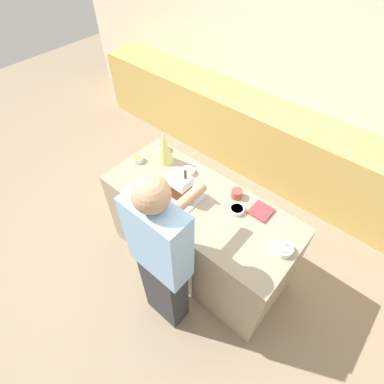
{
  "coord_description": "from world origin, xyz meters",
  "views": [
    {
      "loc": [
        1.04,
        -1.31,
        2.91
      ],
      "look_at": [
        -0.09,
        0.0,
        1.01
      ],
      "focal_mm": 28.0,
      "sensor_mm": 36.0,
      "label": 1
    }
  ],
  "objects_px": {
    "person": "(162,260)",
    "candy_bowl_front_corner": "(237,209)",
    "candy_bowl_near_tray_right": "(164,148)",
    "cookbook": "(261,211)",
    "baking_tray": "(180,195)",
    "candy_bowl_behind_tray": "(138,159)",
    "candy_bowl_beside_tree": "(188,171)",
    "decorative_tree": "(164,147)",
    "gingerbread_house": "(180,186)",
    "mug": "(237,194)",
    "candy_bowl_far_right": "(284,249)"
  },
  "relations": [
    {
      "from": "candy_bowl_far_right",
      "to": "cookbook",
      "type": "height_order",
      "value": "candy_bowl_far_right"
    },
    {
      "from": "candy_bowl_front_corner",
      "to": "candy_bowl_near_tray_right",
      "type": "bearing_deg",
      "value": 170.49
    },
    {
      "from": "candy_bowl_beside_tree",
      "to": "person",
      "type": "xyz_separation_m",
      "value": [
        0.44,
        -0.81,
        -0.05
      ]
    },
    {
      "from": "candy_bowl_beside_tree",
      "to": "cookbook",
      "type": "bearing_deg",
      "value": 3.38
    },
    {
      "from": "candy_bowl_behind_tray",
      "to": "baking_tray",
      "type": "bearing_deg",
      "value": -6.22
    },
    {
      "from": "candy_bowl_behind_tray",
      "to": "person",
      "type": "xyz_separation_m",
      "value": [
        0.92,
        -0.61,
        -0.06
      ]
    },
    {
      "from": "candy_bowl_beside_tree",
      "to": "candy_bowl_near_tray_right",
      "type": "height_order",
      "value": "candy_bowl_near_tray_right"
    },
    {
      "from": "decorative_tree",
      "to": "candy_bowl_front_corner",
      "type": "distance_m",
      "value": 0.9
    },
    {
      "from": "baking_tray",
      "to": "candy_bowl_near_tray_right",
      "type": "bearing_deg",
      "value": 147.0
    },
    {
      "from": "candy_bowl_front_corner",
      "to": "decorative_tree",
      "type": "bearing_deg",
      "value": 175.97
    },
    {
      "from": "candy_bowl_behind_tray",
      "to": "cookbook",
      "type": "distance_m",
      "value": 1.27
    },
    {
      "from": "gingerbread_house",
      "to": "decorative_tree",
      "type": "bearing_deg",
      "value": 149.49
    },
    {
      "from": "candy_bowl_beside_tree",
      "to": "candy_bowl_front_corner",
      "type": "bearing_deg",
      "value": -7.42
    },
    {
      "from": "decorative_tree",
      "to": "candy_bowl_behind_tray",
      "type": "relative_size",
      "value": 3.39
    },
    {
      "from": "candy_bowl_behind_tray",
      "to": "candy_bowl_front_corner",
      "type": "xyz_separation_m",
      "value": [
        1.09,
        0.11,
        -0.01
      ]
    },
    {
      "from": "decorative_tree",
      "to": "baking_tray",
      "type": "bearing_deg",
      "value": -30.56
    },
    {
      "from": "gingerbread_house",
      "to": "person",
      "type": "distance_m",
      "value": 0.65
    },
    {
      "from": "candy_bowl_far_right",
      "to": "person",
      "type": "xyz_separation_m",
      "value": [
        -0.65,
        -0.64,
        -0.06
      ]
    },
    {
      "from": "decorative_tree",
      "to": "candy_bowl_behind_tray",
      "type": "height_order",
      "value": "decorative_tree"
    },
    {
      "from": "candy_bowl_beside_tree",
      "to": "person",
      "type": "bearing_deg",
      "value": -61.22
    },
    {
      "from": "gingerbread_house",
      "to": "candy_bowl_near_tray_right",
      "type": "bearing_deg",
      "value": 147.04
    },
    {
      "from": "candy_bowl_far_right",
      "to": "person",
      "type": "bearing_deg",
      "value": -135.59
    },
    {
      "from": "decorative_tree",
      "to": "candy_bowl_beside_tree",
      "type": "relative_size",
      "value": 2.78
    },
    {
      "from": "person",
      "to": "decorative_tree",
      "type": "bearing_deg",
      "value": 132.43
    },
    {
      "from": "candy_bowl_near_tray_right",
      "to": "person",
      "type": "distance_m",
      "value": 1.24
    },
    {
      "from": "gingerbread_house",
      "to": "candy_bowl_front_corner",
      "type": "distance_m",
      "value": 0.52
    },
    {
      "from": "baking_tray",
      "to": "person",
      "type": "xyz_separation_m",
      "value": [
        0.31,
        -0.55,
        -0.04
      ]
    },
    {
      "from": "mug",
      "to": "decorative_tree",
      "type": "bearing_deg",
      "value": -175.0
    },
    {
      "from": "decorative_tree",
      "to": "candy_bowl_behind_tray",
      "type": "xyz_separation_m",
      "value": [
        -0.2,
        -0.18,
        -0.15
      ]
    },
    {
      "from": "decorative_tree",
      "to": "candy_bowl_far_right",
      "type": "xyz_separation_m",
      "value": [
        1.37,
        -0.15,
        -0.15
      ]
    },
    {
      "from": "gingerbread_house",
      "to": "candy_bowl_beside_tree",
      "type": "distance_m",
      "value": 0.31
    },
    {
      "from": "cookbook",
      "to": "candy_bowl_near_tray_right",
      "type": "bearing_deg",
      "value": 177.79
    },
    {
      "from": "baking_tray",
      "to": "mug",
      "type": "bearing_deg",
      "value": 39.56
    },
    {
      "from": "person",
      "to": "cookbook",
      "type": "bearing_deg",
      "value": 69.11
    },
    {
      "from": "candy_bowl_far_right",
      "to": "cookbook",
      "type": "relative_size",
      "value": 0.79
    },
    {
      "from": "decorative_tree",
      "to": "candy_bowl_far_right",
      "type": "distance_m",
      "value": 1.39
    },
    {
      "from": "candy_bowl_near_tray_right",
      "to": "cookbook",
      "type": "relative_size",
      "value": 0.58
    },
    {
      "from": "candy_bowl_far_right",
      "to": "mug",
      "type": "relative_size",
      "value": 1.46
    },
    {
      "from": "candy_bowl_front_corner",
      "to": "person",
      "type": "distance_m",
      "value": 0.75
    },
    {
      "from": "candy_bowl_beside_tree",
      "to": "cookbook",
      "type": "height_order",
      "value": "candy_bowl_beside_tree"
    },
    {
      "from": "baking_tray",
      "to": "cookbook",
      "type": "height_order",
      "value": "cookbook"
    },
    {
      "from": "baking_tray",
      "to": "candy_bowl_beside_tree",
      "type": "relative_size",
      "value": 2.92
    },
    {
      "from": "cookbook",
      "to": "candy_bowl_far_right",
      "type": "bearing_deg",
      "value": -33.5
    },
    {
      "from": "cookbook",
      "to": "person",
      "type": "relative_size",
      "value": 0.1
    },
    {
      "from": "baking_tray",
      "to": "decorative_tree",
      "type": "relative_size",
      "value": 1.05
    },
    {
      "from": "candy_bowl_near_tray_right",
      "to": "mug",
      "type": "height_order",
      "value": "mug"
    },
    {
      "from": "person",
      "to": "baking_tray",
      "type": "bearing_deg",
      "value": 119.51
    },
    {
      "from": "candy_bowl_near_tray_right",
      "to": "mug",
      "type": "relative_size",
      "value": 1.07
    },
    {
      "from": "person",
      "to": "candy_bowl_front_corner",
      "type": "bearing_deg",
      "value": 77.19
    },
    {
      "from": "candy_bowl_behind_tray",
      "to": "candy_bowl_beside_tree",
      "type": "bearing_deg",
      "value": 21.95
    }
  ]
}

